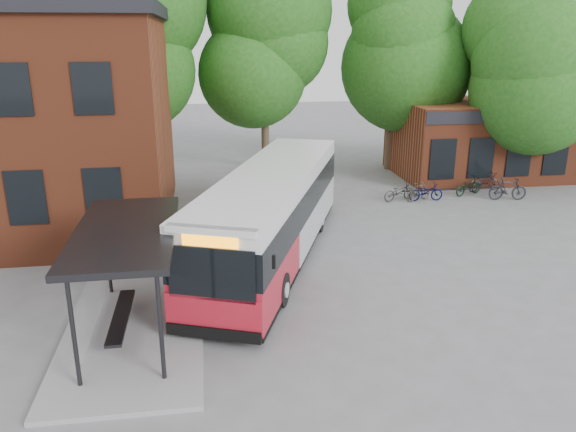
{
  "coord_description": "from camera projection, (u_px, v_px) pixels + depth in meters",
  "views": [
    {
      "loc": [
        -2.51,
        -14.4,
        7.39
      ],
      "look_at": [
        0.01,
        2.04,
        2.0
      ],
      "focal_mm": 35.0,
      "sensor_mm": 36.0,
      "label": 1
    }
  ],
  "objects": [
    {
      "name": "bicycle_6",
      "position": [
        484.0,
        182.0,
        27.62
      ],
      "size": [
        1.82,
        0.82,
        0.93
      ],
      "primitive_type": "imported",
      "rotation": [
        0.0,
        0.0,
        1.69
      ],
      "color": "#21212C",
      "rests_on": "ground"
    },
    {
      "name": "tree_2",
      "position": [
        394.0,
        71.0,
        30.68
      ],
      "size": [
        7.92,
        7.92,
        11.0
      ],
      "primitive_type": null,
      "color": "#1D5115",
      "rests_on": "ground"
    },
    {
      "name": "tree_3",
      "position": [
        515.0,
        92.0,
        27.91
      ],
      "size": [
        7.04,
        7.04,
        9.28
      ],
      "primitive_type": null,
      "color": "#1D5115",
      "rests_on": "ground"
    },
    {
      "name": "tree_1",
      "position": [
        265.0,
        76.0,
        30.7
      ],
      "size": [
        7.92,
        7.92,
        10.4
      ],
      "primitive_type": null,
      "color": "#1D5115",
      "rests_on": "ground"
    },
    {
      "name": "city_bus",
      "position": [
        272.0,
        215.0,
        19.05
      ],
      "size": [
        6.82,
        12.3,
        3.1
      ],
      "primitive_type": null,
      "rotation": [
        0.0,
        0.0,
        -0.37
      ],
      "color": "#B51728",
      "rests_on": "ground"
    },
    {
      "name": "bicycle_4",
      "position": [
        468.0,
        186.0,
        26.98
      ],
      "size": [
        1.74,
        1.17,
        0.87
      ],
      "primitive_type": "imported",
      "rotation": [
        0.0,
        0.0,
        1.97
      ],
      "color": "black",
      "rests_on": "ground"
    },
    {
      "name": "bicycle_7",
      "position": [
        508.0,
        189.0,
        26.14
      ],
      "size": [
        1.82,
        0.76,
        1.06
      ],
      "primitive_type": "imported",
      "rotation": [
        0.0,
        0.0,
        1.42
      ],
      "color": "#222229",
      "rests_on": "ground"
    },
    {
      "name": "bike_rail",
      "position": [
        454.0,
        192.0,
        26.86
      ],
      "size": [
        5.2,
        0.1,
        0.38
      ],
      "primitive_type": null,
      "color": "#242427",
      "rests_on": "ground"
    },
    {
      "name": "bicycle_2",
      "position": [
        426.0,
        192.0,
        26.02
      ],
      "size": [
        1.65,
        0.61,
        0.86
      ],
      "primitive_type": "imported",
      "rotation": [
        0.0,
        0.0,
        1.54
      ],
      "color": "#04083C",
      "rests_on": "ground"
    },
    {
      "name": "ground",
      "position": [
        298.0,
        303.0,
        16.18
      ],
      "size": [
        100.0,
        100.0,
        0.0
      ],
      "primitive_type": "plane",
      "color": "slate"
    },
    {
      "name": "bicycle_0",
      "position": [
        399.0,
        192.0,
        26.05
      ],
      "size": [
        1.75,
        1.03,
        0.87
      ],
      "primitive_type": "imported",
      "rotation": [
        0.0,
        0.0,
        1.86
      ],
      "color": "#2F2F32",
      "rests_on": "ground"
    },
    {
      "name": "shop_row",
      "position": [
        524.0,
        137.0,
        30.89
      ],
      "size": [
        14.0,
        6.2,
        4.0
      ],
      "primitive_type": null,
      "color": "brown",
      "rests_on": "ground"
    },
    {
      "name": "bus_shelter",
      "position": [
        130.0,
        282.0,
        14.14
      ],
      "size": [
        3.6,
        7.0,
        2.9
      ],
      "primitive_type": null,
      "color": "#242427",
      "rests_on": "ground"
    },
    {
      "name": "tree_0",
      "position": [
        131.0,
        73.0,
        28.66
      ],
      "size": [
        7.92,
        7.92,
        11.0
      ],
      "primitive_type": null,
      "color": "#1D5115",
      "rests_on": "ground"
    },
    {
      "name": "bicycle_1",
      "position": [
        418.0,
        192.0,
        26.03
      ],
      "size": [
        1.52,
        0.99,
        0.89
      ],
      "primitive_type": "imported",
      "rotation": [
        0.0,
        0.0,
        2.0
      ],
      "color": "#413D33",
      "rests_on": "ground"
    }
  ]
}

